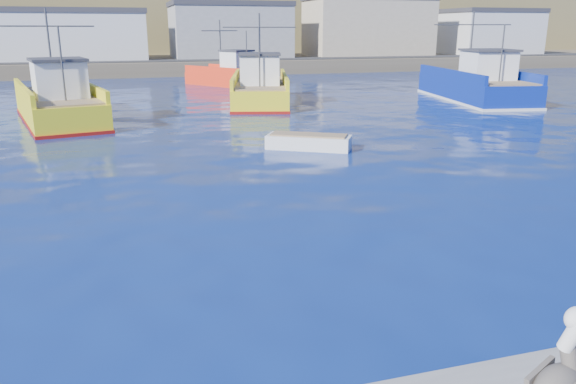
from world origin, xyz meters
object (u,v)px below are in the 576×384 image
(trawler_yellow_a, at_px, (59,104))
(pelican, at_px, (561,378))
(trawler_yellow_b, at_px, (260,89))
(trawler_blue, at_px, (476,86))
(boat_orange, at_px, (230,75))
(skiff_mid, at_px, (309,143))

(trawler_yellow_a, relative_size, pelican, 7.74)
(trawler_yellow_b, distance_m, trawler_blue, 16.73)
(boat_orange, xyz_separation_m, pelican, (-5.53, -49.83, 0.12))
(boat_orange, bearing_deg, skiff_mid, -94.25)
(skiff_mid, bearing_deg, trawler_blue, 36.59)
(trawler_blue, bearing_deg, pelican, -123.21)
(trawler_yellow_b, xyz_separation_m, boat_orange, (0.47, 14.07, 0.01))
(trawler_yellow_b, height_order, trawler_blue, trawler_blue)
(boat_orange, relative_size, skiff_mid, 2.32)
(trawler_yellow_b, distance_m, boat_orange, 14.07)
(trawler_yellow_a, height_order, trawler_blue, trawler_blue)
(skiff_mid, bearing_deg, trawler_yellow_b, 83.74)
(trawler_yellow_b, bearing_deg, skiff_mid, -96.26)
(trawler_yellow_b, bearing_deg, trawler_yellow_a, -160.88)
(trawler_yellow_b, bearing_deg, boat_orange, 88.11)
(trawler_yellow_a, height_order, boat_orange, trawler_yellow_a)
(trawler_yellow_a, distance_m, skiff_mid, 16.58)
(trawler_yellow_b, height_order, pelican, trawler_yellow_b)
(trawler_yellow_b, xyz_separation_m, skiff_mid, (-1.80, -16.41, -0.78))
(trawler_yellow_a, xyz_separation_m, trawler_blue, (29.97, 1.84, 0.06))
(trawler_blue, distance_m, boat_orange, 23.29)
(trawler_yellow_b, relative_size, skiff_mid, 3.00)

